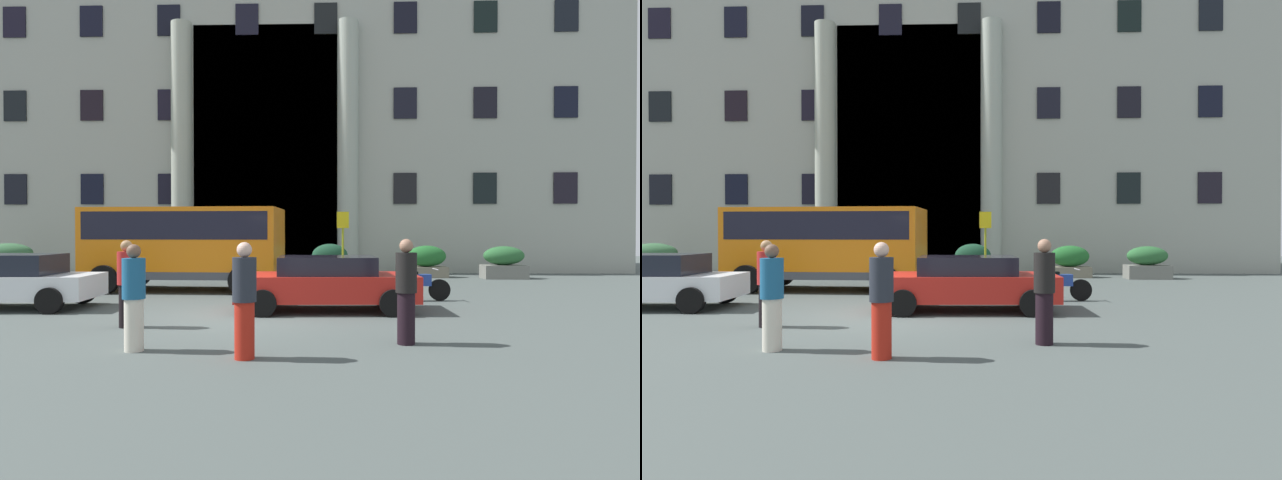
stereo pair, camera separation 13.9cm
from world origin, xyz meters
TOP-DOWN VIEW (x-y plane):
  - ground_plane at (0.00, 0.00)m, footprint 80.00×64.00m
  - office_building_facade at (-0.01, 17.46)m, footprint 32.67×9.74m
  - orange_minibus at (-2.60, 5.50)m, footprint 6.31×2.94m
  - bus_stop_sign at (2.58, 7.55)m, footprint 0.44×0.08m
  - hedge_planter_east at (9.34, 10.28)m, footprint 1.76×1.00m
  - hedge_planter_far_west at (2.08, 10.33)m, footprint 1.58×0.81m
  - hedge_planter_west at (6.23, 10.82)m, footprint 1.73×0.93m
  - hedge_planter_entrance_left at (-11.90, 10.64)m, footprint 2.18×1.00m
  - parked_estate_mid at (-5.83, 1.33)m, footprint 4.28×2.17m
  - parked_coupe_end at (2.09, 1.21)m, footprint 4.35×2.20m
  - motorcycle_far_end at (4.46, 3.07)m, footprint 2.01×0.55m
  - motorcycle_near_kerb at (1.05, 3.05)m, footprint 2.08×0.55m
  - pedestrian_child_trailing at (-0.93, -3.12)m, footprint 0.36×0.36m
  - pedestrian_woman_with_bag at (3.48, -2.50)m, footprint 0.36×0.36m
  - pedestrian_man_red_shirt at (0.92, -3.58)m, footprint 0.36×0.36m
  - pedestrian_man_crossing at (-1.88, -1.09)m, footprint 0.36×0.36m

SIDE VIEW (x-z plane):
  - ground_plane at x=0.00m, z-range -0.12..0.00m
  - motorcycle_far_end at x=4.46m, z-range 0.01..0.90m
  - motorcycle_near_kerb at x=1.05m, z-range 0.01..0.91m
  - hedge_planter_east at x=9.34m, z-range -0.02..1.33m
  - hedge_planter_west at x=6.23m, z-range -0.02..1.34m
  - parked_coupe_end at x=2.09m, z-range 0.03..1.35m
  - hedge_planter_far_west at x=2.08m, z-range -0.02..1.42m
  - parked_estate_mid at x=-5.83m, z-range 0.02..1.38m
  - hedge_planter_entrance_left at x=-11.90m, z-range -0.03..1.43m
  - pedestrian_child_trailing at x=-0.93m, z-range 0.01..1.71m
  - pedestrian_man_crossing at x=-1.88m, z-range 0.01..1.75m
  - pedestrian_man_red_shirt at x=0.92m, z-range 0.01..1.75m
  - pedestrian_woman_with_bag at x=3.48m, z-range 0.01..1.79m
  - orange_minibus at x=-2.60m, z-range 0.27..2.97m
  - bus_stop_sign at x=2.58m, z-range 0.32..2.99m
  - office_building_facade at x=-0.01m, z-range -0.01..18.19m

